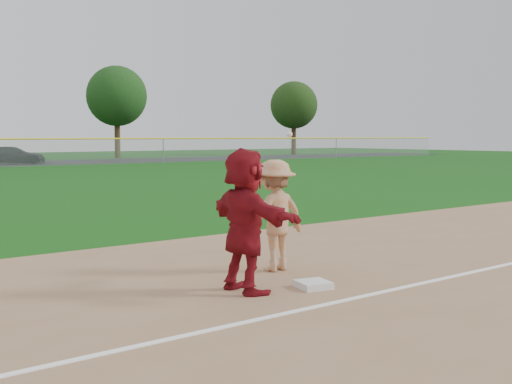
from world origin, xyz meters
TOP-DOWN VIEW (x-y plane):
  - ground at (0.00, 0.00)m, footprint 160.00×160.00m
  - foul_line at (0.00, -0.80)m, footprint 60.00×0.10m
  - first_base at (-0.12, -0.01)m, footprint 0.53×0.53m
  - base_runner at (-1.03, 0.41)m, footprint 0.66×1.90m
  - car_right at (9.31, 44.72)m, footprint 5.10×3.40m
  - first_base_play at (0.22, 1.28)m, footprint 1.18×1.00m
  - tree_3 at (22.00, 52.80)m, footprint 6.00×6.00m
  - tree_4 at (44.00, 51.20)m, footprint 5.60×5.60m

SIDE VIEW (x-z plane):
  - ground at x=0.00m, z-range 0.00..0.00m
  - foul_line at x=0.00m, z-range 0.02..0.03m
  - first_base at x=-0.12m, z-range 0.02..0.12m
  - car_right at x=9.31m, z-range 0.01..1.38m
  - first_base_play at x=0.22m, z-range -0.20..2.05m
  - base_runner at x=-1.03m, z-range 0.02..2.05m
  - tree_4 at x=44.00m, z-range 1.51..10.18m
  - tree_3 at x=22.00m, z-range 1.57..10.76m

